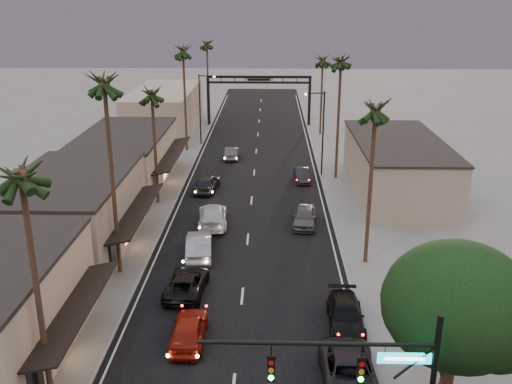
# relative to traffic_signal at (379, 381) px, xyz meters

# --- Properties ---
(ground) EXTENTS (200.00, 200.00, 0.00)m
(ground) POSITION_rel_traffic_signal_xyz_m (-5.69, 36.00, -5.08)
(ground) COLOR slate
(ground) RESTS_ON ground
(road) EXTENTS (14.00, 120.00, 0.02)m
(road) POSITION_rel_traffic_signal_xyz_m (-5.69, 41.00, -5.08)
(road) COLOR black
(road) RESTS_ON ground
(sidewalk_left) EXTENTS (5.00, 92.00, 0.12)m
(sidewalk_left) POSITION_rel_traffic_signal_xyz_m (-15.19, 48.00, -5.02)
(sidewalk_left) COLOR slate
(sidewalk_left) RESTS_ON ground
(sidewalk_right) EXTENTS (5.00, 92.00, 0.12)m
(sidewalk_right) POSITION_rel_traffic_signal_xyz_m (3.81, 48.00, -5.02)
(sidewalk_right) COLOR slate
(sidewalk_right) RESTS_ON ground
(storefront_mid) EXTENTS (8.00, 14.00, 5.50)m
(storefront_mid) POSITION_rel_traffic_signal_xyz_m (-18.69, 22.00, -2.33)
(storefront_mid) COLOR #A29482
(storefront_mid) RESTS_ON ground
(storefront_far) EXTENTS (8.00, 16.00, 5.00)m
(storefront_far) POSITION_rel_traffic_signal_xyz_m (-18.69, 38.00, -2.58)
(storefront_far) COLOR #C0AD93
(storefront_far) RESTS_ON ground
(storefront_dist) EXTENTS (8.00, 20.00, 6.00)m
(storefront_dist) POSITION_rel_traffic_signal_xyz_m (-18.69, 61.00, -2.08)
(storefront_dist) COLOR #A29482
(storefront_dist) RESTS_ON ground
(building_right) EXTENTS (8.00, 18.00, 5.00)m
(building_right) POSITION_rel_traffic_signal_xyz_m (8.31, 36.00, -2.58)
(building_right) COLOR #A29482
(building_right) RESTS_ON ground
(traffic_signal) EXTENTS (8.51, 0.22, 7.80)m
(traffic_signal) POSITION_rel_traffic_signal_xyz_m (0.00, 0.00, 0.00)
(traffic_signal) COLOR black
(traffic_signal) RESTS_ON ground
(corner_tree) EXTENTS (6.20, 6.20, 8.80)m
(corner_tree) POSITION_rel_traffic_signal_xyz_m (3.79, 3.45, 0.90)
(corner_tree) COLOR #38281C
(corner_tree) RESTS_ON ground
(arch) EXTENTS (15.20, 0.40, 7.27)m
(arch) POSITION_rel_traffic_signal_xyz_m (-5.69, 66.00, 0.45)
(arch) COLOR black
(arch) RESTS_ON ground
(streetlight_right) EXTENTS (2.13, 0.30, 9.00)m
(streetlight_right) POSITION_rel_traffic_signal_xyz_m (1.23, 41.00, 0.25)
(streetlight_right) COLOR black
(streetlight_right) RESTS_ON ground
(streetlight_left) EXTENTS (2.13, 0.30, 9.00)m
(streetlight_left) POSITION_rel_traffic_signal_xyz_m (-12.61, 54.00, 0.25)
(streetlight_left) COLOR black
(streetlight_left) RESTS_ON ground
(palm_la) EXTENTS (3.20, 3.20, 13.20)m
(palm_la) POSITION_rel_traffic_signal_xyz_m (-14.29, 5.00, 6.36)
(palm_la) COLOR #38281C
(palm_la) RESTS_ON ground
(palm_lb) EXTENTS (3.20, 3.20, 15.20)m
(palm_lb) POSITION_rel_traffic_signal_xyz_m (-14.29, 18.00, 8.30)
(palm_lb) COLOR #38281C
(palm_lb) RESTS_ON ground
(palm_lc) EXTENTS (3.20, 3.20, 12.20)m
(palm_lc) POSITION_rel_traffic_signal_xyz_m (-14.29, 32.00, 5.39)
(palm_lc) COLOR #38281C
(palm_lc) RESTS_ON ground
(palm_ld) EXTENTS (3.20, 3.20, 14.20)m
(palm_ld) POSITION_rel_traffic_signal_xyz_m (-14.29, 51.00, 7.33)
(palm_ld) COLOR #38281C
(palm_ld) RESTS_ON ground
(palm_ra) EXTENTS (3.20, 3.20, 13.20)m
(palm_ra) POSITION_rel_traffic_signal_xyz_m (2.91, 20.00, 6.36)
(palm_ra) COLOR #38281C
(palm_ra) RESTS_ON ground
(palm_rb) EXTENTS (3.20, 3.20, 14.20)m
(palm_rb) POSITION_rel_traffic_signal_xyz_m (2.91, 40.00, 7.33)
(palm_rb) COLOR #38281C
(palm_rb) RESTS_ON ground
(palm_rc) EXTENTS (3.20, 3.20, 12.20)m
(palm_rc) POSITION_rel_traffic_signal_xyz_m (2.91, 60.00, 5.39)
(palm_rc) COLOR #38281C
(palm_rc) RESTS_ON ground
(palm_far) EXTENTS (3.20, 3.20, 13.20)m
(palm_far) POSITION_rel_traffic_signal_xyz_m (-13.99, 74.00, 6.36)
(palm_far) COLOR #38281C
(palm_far) RESTS_ON ground
(oncoming_red) EXTENTS (1.88, 4.61, 1.57)m
(oncoming_red) POSITION_rel_traffic_signal_xyz_m (-8.39, 9.85, -4.30)
(oncoming_red) COLOR maroon
(oncoming_red) RESTS_ON ground
(oncoming_pickup) EXTENTS (2.66, 5.24, 1.42)m
(oncoming_pickup) POSITION_rel_traffic_signal_xyz_m (-9.28, 15.35, -4.37)
(oncoming_pickup) COLOR black
(oncoming_pickup) RESTS_ON ground
(oncoming_silver) EXTENTS (2.29, 5.30, 1.70)m
(oncoming_silver) POSITION_rel_traffic_signal_xyz_m (-9.13, 20.85, -4.23)
(oncoming_silver) COLOR gray
(oncoming_silver) RESTS_ON ground
(oncoming_white) EXTENTS (2.81, 5.91, 1.66)m
(oncoming_white) POSITION_rel_traffic_signal_xyz_m (-8.72, 26.96, -4.25)
(oncoming_white) COLOR silver
(oncoming_white) RESTS_ON ground
(oncoming_dgrey) EXTENTS (2.54, 5.09, 1.67)m
(oncoming_dgrey) POSITION_rel_traffic_signal_xyz_m (-10.17, 35.67, -4.25)
(oncoming_dgrey) COLOR black
(oncoming_dgrey) RESTS_ON ground
(oncoming_grey_far) EXTENTS (1.48, 4.25, 1.40)m
(oncoming_grey_far) POSITION_rel_traffic_signal_xyz_m (-8.48, 47.47, -4.38)
(oncoming_grey_far) COLOR #414145
(oncoming_grey_far) RESTS_ON ground
(curbside_near) EXTENTS (2.73, 5.83, 1.61)m
(curbside_near) POSITION_rel_traffic_signal_xyz_m (-0.04, 6.02, -4.28)
(curbside_near) COLOR black
(curbside_near) RESTS_ON ground
(curbside_black) EXTENTS (2.15, 5.02, 1.44)m
(curbside_black) POSITION_rel_traffic_signal_xyz_m (0.46, 11.68, -4.36)
(curbside_black) COLOR black
(curbside_black) RESTS_ON ground
(curbside_grey) EXTENTS (2.28, 4.73, 1.56)m
(curbside_grey) POSITION_rel_traffic_signal_xyz_m (-1.06, 27.03, -4.30)
(curbside_grey) COLOR #4B4A4F
(curbside_grey) RESTS_ON ground
(curbside_far) EXTENTS (1.71, 4.14, 1.33)m
(curbside_far) POSITION_rel_traffic_signal_xyz_m (-0.67, 39.09, -4.41)
(curbside_far) COLOR black
(curbside_far) RESTS_ON ground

